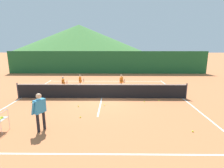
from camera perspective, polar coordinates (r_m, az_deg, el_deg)
The scene contains 20 objects.
ground_plane at distance 12.22m, azimuth -3.29°, elevation -4.50°, with size 120.00×120.00×0.00m, color #C67042.
line_baseline_near at distance 6.50m, azimuth -7.26°, elevation -21.27°, with size 10.99×0.08×0.01m, color white.
line_baseline_far at distance 17.54m, azimuth -2.09°, elevation 0.88°, with size 10.99×0.08×0.01m, color white.
line_sideline_west at distance 13.73m, azimuth -26.88°, elevation -3.94°, with size 0.08×11.81×0.01m, color white.
line_sideline_east at distance 13.05m, azimuth 21.63°, elevation -4.26°, with size 0.08×11.81×0.01m, color white.
line_service_center at distance 12.22m, azimuth -3.29°, elevation -4.49°, with size 0.08×6.35×0.01m, color white.
tennis_net at distance 12.08m, azimuth -3.32°, elevation -2.24°, with size 11.45×0.08×1.05m.
instructor at distance 8.09m, azimuth -22.01°, elevation -7.27°, with size 0.52×0.83×1.65m.
student_0 at distance 13.87m, azimuth -15.22°, elevation 0.31°, with size 0.48×0.56×1.22m.
student_1 at distance 14.51m, azimuth -10.05°, elevation 1.07°, with size 0.45×0.57×1.20m.
student_2 at distance 13.93m, azimuth 3.05°, elevation 0.95°, with size 0.42×0.69×1.28m.
tennis_ball_1 at distance 10.79m, azimuth -2.47°, elevation -6.68°, with size 0.07×0.07×0.07m, color yellow.
tennis_ball_2 at distance 12.37m, azimuth -24.21°, elevation -5.26°, with size 0.07×0.07×0.07m, color yellow.
tennis_ball_3 at distance 10.77m, azimuth -10.66°, elevation -6.95°, with size 0.07×0.07×0.07m, color yellow.
tennis_ball_4 at distance 11.58m, azimuth 10.25°, elevation -5.50°, with size 0.07×0.07×0.07m, color yellow.
tennis_ball_5 at distance 9.24m, azimuth -10.04°, elevation -10.33°, with size 0.07×0.07×0.07m, color yellow.
tennis_ball_6 at distance 11.99m, azimuth 14.72°, elevation -5.09°, with size 0.07×0.07×0.07m, color yellow.
tennis_ball_7 at distance 8.48m, azimuth 24.33°, elevation -13.56°, with size 0.07×0.07×0.07m, color yellow.
windscreen_fence at distance 21.88m, azimuth -1.55°, elevation 6.87°, with size 24.18×0.08×2.72m, color #1E5B2D.
hill_0 at distance 85.78m, azimuth -10.36°, elevation 14.17°, with size 58.25×58.25×11.81m, color #427A38.
Camera 1 is at (0.82, -11.63, 3.64)m, focal length 28.71 mm.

